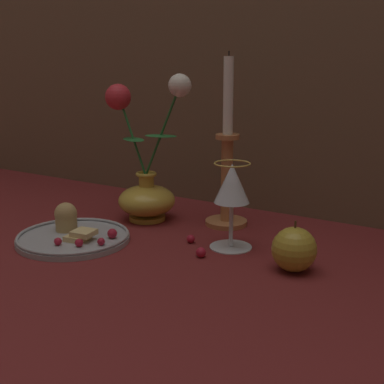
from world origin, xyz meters
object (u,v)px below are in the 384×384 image
object	(u,v)px
wine_glass	(232,188)
candlestick	(227,170)
vase	(145,179)
plate_with_pastries	(73,234)
apple_beside_vase	(294,249)

from	to	relation	value
wine_glass	candlestick	bearing A→B (deg)	121.56
vase	wine_glass	distance (m)	0.25
vase	plate_with_pastries	distance (m)	0.21
wine_glass	apple_beside_vase	size ratio (longest dim) A/B	1.85
wine_glass	vase	bearing A→B (deg)	165.90
vase	apple_beside_vase	size ratio (longest dim) A/B	3.61
vase	candlestick	distance (m)	0.18
candlestick	apple_beside_vase	xyz separation A→B (m)	(0.22, -0.17, -0.08)
apple_beside_vase	candlestick	bearing A→B (deg)	142.47
candlestick	apple_beside_vase	world-z (taller)	candlestick
plate_with_pastries	candlestick	distance (m)	0.34
plate_with_pastries	candlestick	xyz separation A→B (m)	(0.21, 0.25, 0.11)
candlestick	apple_beside_vase	bearing A→B (deg)	-37.53
vase	apple_beside_vase	world-z (taller)	vase
vase	candlestick	world-z (taller)	candlestick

